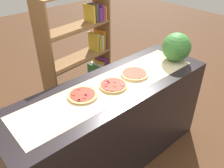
{
  "coord_description": "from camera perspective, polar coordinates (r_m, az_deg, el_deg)",
  "views": [
    {
      "loc": [
        -1.14,
        -1.29,
        2.08
      ],
      "look_at": [
        0.0,
        0.0,
        0.96
      ],
      "focal_mm": 37.53,
      "sensor_mm": 36.0,
      "label": 1
    }
  ],
  "objects": [
    {
      "name": "pizza_plain_2",
      "position": [
        2.23,
        5.52,
        2.47
      ],
      "size": [
        0.26,
        0.26,
        0.02
      ],
      "color": "#E5C17F",
      "rests_on": "parchment_paper"
    },
    {
      "name": "ground_plane",
      "position": [
        2.7,
        0.0,
        -17.38
      ],
      "size": [
        12.0,
        12.0,
        0.0
      ],
      "primitive_type": "plane",
      "color": "#4C2D19"
    },
    {
      "name": "bookshelf",
      "position": [
        3.01,
        -6.46,
        5.87
      ],
      "size": [
        0.93,
        0.4,
        1.57
      ],
      "color": "brown",
      "rests_on": "ground_plane"
    },
    {
      "name": "watermelon",
      "position": [
        2.53,
        15.43,
        8.67
      ],
      "size": [
        0.3,
        0.3,
        0.3
      ],
      "primitive_type": "sphere",
      "color": "#387A33",
      "rests_on": "counter"
    },
    {
      "name": "pizza_pepperoni_0",
      "position": [
        1.95,
        -7.21,
        -2.66
      ],
      "size": [
        0.25,
        0.25,
        0.02
      ],
      "color": "tan",
      "rests_on": "parchment_paper"
    },
    {
      "name": "counter",
      "position": [
        2.36,
        0.0,
        -10.06
      ],
      "size": [
        2.04,
        0.65,
        0.94
      ],
      "primitive_type": "cube",
      "color": "black",
      "rests_on": "ground_plane"
    },
    {
      "name": "parchment_paper",
      "position": [
        2.06,
        0.0,
        -0.44
      ],
      "size": [
        1.79,
        0.43,
        0.0
      ],
      "primitive_type": "cube",
      "color": "beige",
      "rests_on": "counter"
    },
    {
      "name": "pizza_pepperoni_1",
      "position": [
        2.05,
        0.25,
        -0.33
      ],
      "size": [
        0.24,
        0.24,
        0.03
      ],
      "color": "tan",
      "rests_on": "parchment_paper"
    }
  ]
}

